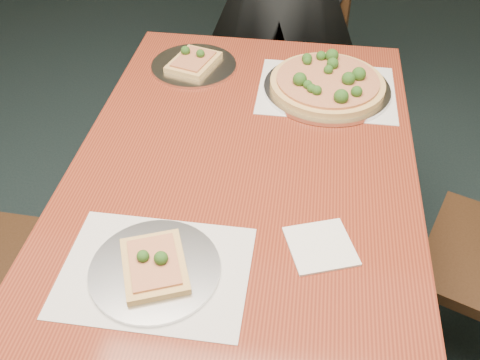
# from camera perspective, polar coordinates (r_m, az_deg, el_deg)

# --- Properties ---
(dining_table) EXTENTS (0.90, 1.50, 0.75)m
(dining_table) POSITION_cam_1_polar(r_m,az_deg,el_deg) (1.42, 0.00, -2.74)
(dining_table) COLOR maroon
(dining_table) RESTS_ON ground
(chair_far) EXTENTS (0.52, 0.52, 0.91)m
(chair_far) POSITION_cam_1_polar(r_m,az_deg,el_deg) (2.40, 5.30, 13.60)
(chair_far) COLOR black
(chair_far) RESTS_ON ground
(placemat_main) EXTENTS (0.42, 0.32, 0.00)m
(placemat_main) POSITION_cam_1_polar(r_m,az_deg,el_deg) (1.71, 9.21, 9.46)
(placemat_main) COLOR white
(placemat_main) RESTS_ON dining_table
(placemat_near) EXTENTS (0.40, 0.30, 0.00)m
(placemat_near) POSITION_cam_1_polar(r_m,az_deg,el_deg) (1.17, -9.02, -9.57)
(placemat_near) COLOR white
(placemat_near) RESTS_ON dining_table
(pizza_pan) EXTENTS (0.39, 0.39, 0.08)m
(pizza_pan) POSITION_cam_1_polar(r_m,az_deg,el_deg) (1.70, 9.32, 10.13)
(pizza_pan) COLOR silver
(pizza_pan) RESTS_ON dining_table
(slice_plate_near) EXTENTS (0.28, 0.28, 0.06)m
(slice_plate_near) POSITION_cam_1_polar(r_m,az_deg,el_deg) (1.16, -9.09, -9.19)
(slice_plate_near) COLOR silver
(slice_plate_near) RESTS_ON dining_table
(slice_plate_far) EXTENTS (0.28, 0.28, 0.06)m
(slice_plate_far) POSITION_cam_1_polar(r_m,az_deg,el_deg) (1.81, -4.96, 12.28)
(slice_plate_far) COLOR silver
(slice_plate_far) RESTS_ON dining_table
(napkin) EXTENTS (0.18, 0.18, 0.01)m
(napkin) POSITION_cam_1_polar(r_m,az_deg,el_deg) (1.21, 8.59, -6.98)
(napkin) COLOR white
(napkin) RESTS_ON dining_table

